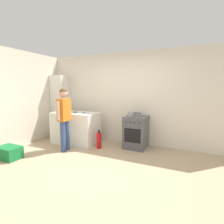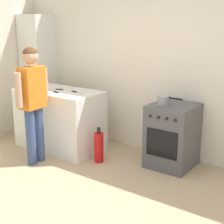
# 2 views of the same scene
# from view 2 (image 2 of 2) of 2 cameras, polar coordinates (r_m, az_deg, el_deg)

# --- Properties ---
(ground_plane) EXTENTS (8.00, 8.00, 0.00)m
(ground_plane) POSITION_cam_2_polar(r_m,az_deg,el_deg) (3.79, -6.34, -15.39)
(ground_plane) COLOR tan
(back_wall) EXTENTS (6.00, 0.10, 2.60)m
(back_wall) POSITION_cam_2_polar(r_m,az_deg,el_deg) (4.92, 8.70, 7.75)
(back_wall) COLOR silver
(back_wall) RESTS_ON ground
(counter_unit) EXTENTS (1.30, 0.70, 0.90)m
(counter_unit) POSITION_cam_2_polar(r_m,az_deg,el_deg) (5.28, -8.69, -1.20)
(counter_unit) COLOR silver
(counter_unit) RESTS_ON ground
(oven_left) EXTENTS (0.57, 0.62, 0.85)m
(oven_left) POSITION_cam_2_polar(r_m,az_deg,el_deg) (4.64, 10.00, -3.87)
(oven_left) COLOR #4C4C51
(oven_left) RESTS_ON ground
(pot) EXTENTS (0.34, 0.16, 0.12)m
(pot) POSITION_cam_2_polar(r_m,az_deg,el_deg) (4.47, 8.60, 1.96)
(pot) COLOR gray
(pot) RESTS_ON oven_left
(knife_carving) EXTENTS (0.33, 0.12, 0.01)m
(knife_carving) POSITION_cam_2_polar(r_m,az_deg,el_deg) (5.25, -9.64, 3.79)
(knife_carving) COLOR silver
(knife_carving) RESTS_ON counter_unit
(knife_chef) EXTENTS (0.31, 0.12, 0.01)m
(knife_chef) POSITION_cam_2_polar(r_m,az_deg,el_deg) (4.94, -5.75, 3.22)
(knife_chef) COLOR silver
(knife_chef) RESTS_ON counter_unit
(knife_bread) EXTENTS (0.35, 0.12, 0.01)m
(knife_bread) POSITION_cam_2_polar(r_m,az_deg,el_deg) (5.10, -9.88, 3.44)
(knife_bread) COLOR silver
(knife_bread) RESTS_ON counter_unit
(knife_paring) EXTENTS (0.19, 0.13, 0.01)m
(knife_paring) POSITION_cam_2_polar(r_m,az_deg,el_deg) (5.26, -13.19, 3.64)
(knife_paring) COLOR silver
(knife_paring) RESTS_ON counter_unit
(person) EXTENTS (0.22, 0.57, 1.58)m
(person) POSITION_cam_2_polar(r_m,az_deg,el_deg) (4.66, -13.05, 2.58)
(person) COLOR #384C7A
(person) RESTS_ON ground
(fire_extinguisher) EXTENTS (0.13, 0.13, 0.50)m
(fire_extinguisher) POSITION_cam_2_polar(r_m,az_deg,el_deg) (4.76, -2.20, -5.83)
(fire_extinguisher) COLOR red
(fire_extinguisher) RESTS_ON ground
(larder_cabinet) EXTENTS (0.48, 0.44, 2.00)m
(larder_cabinet) POSITION_cam_2_polar(r_m,az_deg,el_deg) (6.16, -12.14, 6.23)
(larder_cabinet) COLOR silver
(larder_cabinet) RESTS_ON ground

